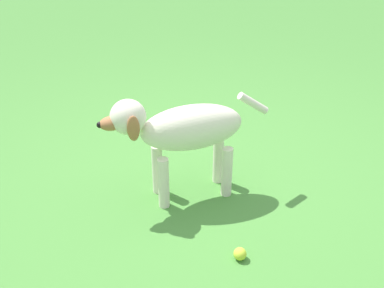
# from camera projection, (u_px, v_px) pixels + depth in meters

# --- Properties ---
(ground) EXTENTS (14.00, 14.00, 0.00)m
(ground) POSITION_uv_depth(u_px,v_px,m) (204.00, 193.00, 2.77)
(ground) COLOR #478438
(dog) EXTENTS (0.24, 0.99, 0.67)m
(dog) POSITION_uv_depth(u_px,v_px,m) (182.00, 130.00, 2.53)
(dog) COLOR silver
(dog) RESTS_ON ground
(tennis_ball_0) EXTENTS (0.07, 0.07, 0.07)m
(tennis_ball_0) POSITION_uv_depth(u_px,v_px,m) (214.00, 119.00, 3.57)
(tennis_ball_0) COLOR #C1DE2D
(tennis_ball_0) RESTS_ON ground
(tennis_ball_1) EXTENTS (0.07, 0.07, 0.07)m
(tennis_ball_1) POSITION_uv_depth(u_px,v_px,m) (240.00, 254.00, 2.26)
(tennis_ball_1) COLOR #C5DE39
(tennis_ball_1) RESTS_ON ground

